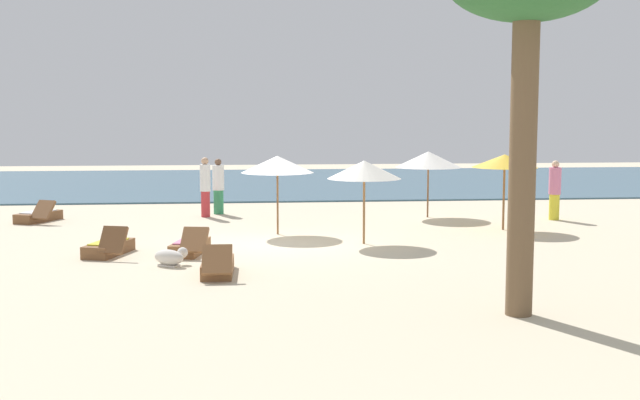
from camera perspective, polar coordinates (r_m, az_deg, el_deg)
ground_plane at (r=19.60m, az=-3.48°, el=-3.16°), size 60.00×60.00×0.00m
ocean_water at (r=36.47m, az=-4.41°, el=1.25°), size 48.00×16.00×0.06m
umbrella_0 at (r=24.57m, az=7.76°, el=2.89°), size 2.01×2.01×2.03m
umbrella_1 at (r=20.94m, az=-3.07°, el=2.56°), size 1.91×1.91×2.08m
umbrella_2 at (r=19.42m, az=3.18°, el=2.17°), size 1.80×1.80×2.05m
umbrella_3 at (r=22.29m, az=13.08°, el=2.73°), size 1.78×1.78×2.08m
lounger_0 at (r=18.41m, az=-9.26°, el=-3.29°), size 0.92×1.78×0.69m
lounger_1 at (r=15.99m, az=-7.33°, el=-4.71°), size 0.63×1.70×0.69m
lounger_4 at (r=24.92m, az=-19.47°, el=-1.07°), size 1.26×1.78×0.68m
lounger_5 at (r=18.64m, az=-14.86°, el=-3.29°), size 1.06×1.75×0.73m
person_0 at (r=24.86m, az=16.45°, el=0.69°), size 0.46×0.46×1.79m
person_1 at (r=24.75m, az=-8.21°, el=0.96°), size 0.39×0.39×1.84m
person_2 at (r=25.43m, az=-7.29°, el=0.98°), size 0.50×0.50×1.76m
dog at (r=17.03m, az=-10.64°, el=-4.03°), size 0.78×0.67×0.37m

